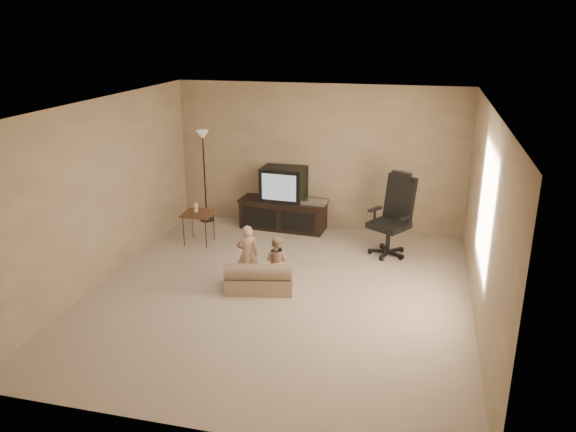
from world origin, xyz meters
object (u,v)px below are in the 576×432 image
(tv_stand, at_px, (284,203))
(floor_lamp, at_px, (204,156))
(side_table, at_px, (198,214))
(child_sofa, at_px, (259,279))
(office_chair, at_px, (392,226))
(toddler_left, at_px, (247,254))
(toddler_right, at_px, (276,261))

(tv_stand, relative_size, floor_lamp, 0.94)
(side_table, xyz_separation_m, child_sofa, (1.45, -1.45, -0.33))
(floor_lamp, bearing_deg, office_chair, -13.06)
(office_chair, bearing_deg, toddler_left, -108.87)
(floor_lamp, bearing_deg, toddler_left, -56.29)
(floor_lamp, height_order, toddler_left, floor_lamp)
(floor_lamp, relative_size, child_sofa, 1.69)
(office_chair, distance_m, child_sofa, 2.41)
(tv_stand, bearing_deg, toddler_left, -85.02)
(child_sofa, bearing_deg, toddler_left, 120.72)
(floor_lamp, relative_size, toddler_left, 1.99)
(floor_lamp, xyz_separation_m, toddler_right, (1.94, -2.31, -0.85))
(side_table, distance_m, child_sofa, 2.08)
(child_sofa, xyz_separation_m, toddler_left, (-0.23, 0.25, 0.24))
(tv_stand, xyz_separation_m, office_chair, (1.91, -0.73, 0.01))
(side_table, relative_size, child_sofa, 0.73)
(floor_lamp, xyz_separation_m, child_sofa, (1.76, -2.54, -1.03))
(toddler_right, bearing_deg, tv_stand, -68.13)
(office_chair, xyz_separation_m, side_table, (-3.09, -0.30, 0.04))
(floor_lamp, distance_m, toddler_right, 3.13)
(tv_stand, height_order, toddler_left, tv_stand)
(office_chair, xyz_separation_m, child_sofa, (-1.64, -1.75, -0.29))
(side_table, distance_m, toddler_left, 1.72)
(floor_lamp, relative_size, toddler_right, 2.31)
(tv_stand, bearing_deg, side_table, -135.05)
(toddler_left, bearing_deg, tv_stand, -106.31)
(toddler_right, bearing_deg, side_table, -26.41)
(child_sofa, bearing_deg, toddler_right, 39.29)
(side_table, bearing_deg, office_chair, 5.53)
(tv_stand, relative_size, toddler_left, 1.87)
(side_table, height_order, toddler_right, toddler_right)
(toddler_right, bearing_deg, toddler_left, 7.69)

